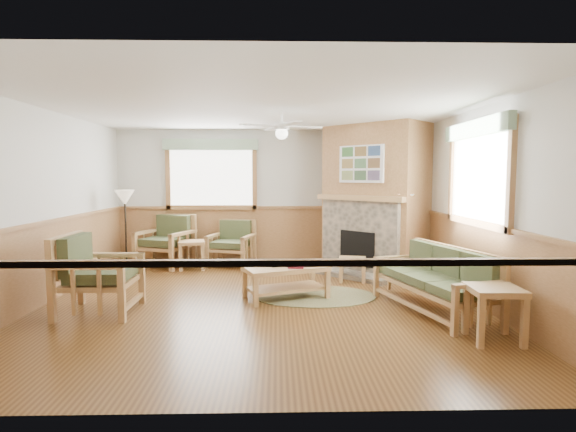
{
  "coord_description": "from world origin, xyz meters",
  "views": [
    {
      "loc": [
        0.23,
        -6.22,
        1.76
      ],
      "look_at": [
        0.4,
        0.7,
        1.15
      ],
      "focal_mm": 28.0,
      "sensor_mm": 36.0,
      "label": 1
    }
  ],
  "objects_px": {
    "footstool": "(352,269)",
    "floor_lamp_right": "(403,237)",
    "sofa": "(433,280)",
    "coffee_table": "(286,282)",
    "armchair_left": "(99,274)",
    "floor_lamp_left": "(126,231)",
    "armchair_back_left": "(165,241)",
    "end_table_chairs": "(192,255)",
    "end_table_sofa": "(494,314)",
    "armchair_back_right": "(231,243)"
  },
  "relations": [
    {
      "from": "footstool",
      "to": "floor_lamp_right",
      "type": "bearing_deg",
      "value": 6.96
    },
    {
      "from": "sofa",
      "to": "coffee_table",
      "type": "distance_m",
      "value": 2.03
    },
    {
      "from": "armchair_left",
      "to": "coffee_table",
      "type": "xyz_separation_m",
      "value": [
        2.42,
        0.62,
        -0.28
      ]
    },
    {
      "from": "floor_lamp_left",
      "to": "armchair_back_left",
      "type": "bearing_deg",
      "value": 41.13
    },
    {
      "from": "armchair_back_left",
      "to": "floor_lamp_left",
      "type": "relative_size",
      "value": 0.66
    },
    {
      "from": "floor_lamp_left",
      "to": "sofa",
      "type": "bearing_deg",
      "value": -27.81
    },
    {
      "from": "end_table_chairs",
      "to": "footstool",
      "type": "bearing_deg",
      "value": -20.45
    },
    {
      "from": "footstool",
      "to": "armchair_left",
      "type": "bearing_deg",
      "value": -154.86
    },
    {
      "from": "floor_lamp_right",
      "to": "end_table_sofa",
      "type": "bearing_deg",
      "value": -86.69
    },
    {
      "from": "coffee_table",
      "to": "end_table_sofa",
      "type": "relative_size",
      "value": 1.99
    },
    {
      "from": "armchair_back_left",
      "to": "floor_lamp_left",
      "type": "bearing_deg",
      "value": -118.13
    },
    {
      "from": "armchair_left",
      "to": "end_table_sofa",
      "type": "distance_m",
      "value": 4.75
    },
    {
      "from": "armchair_back_right",
      "to": "coffee_table",
      "type": "height_order",
      "value": "armchair_back_right"
    },
    {
      "from": "end_table_sofa",
      "to": "floor_lamp_right",
      "type": "bearing_deg",
      "value": 93.31
    },
    {
      "from": "armchair_left",
      "to": "floor_lamp_right",
      "type": "bearing_deg",
      "value": -68.6
    },
    {
      "from": "floor_lamp_left",
      "to": "end_table_chairs",
      "type": "bearing_deg",
      "value": 12.31
    },
    {
      "from": "coffee_table",
      "to": "armchair_back_right",
      "type": "bearing_deg",
      "value": 92.23
    },
    {
      "from": "sofa",
      "to": "footstool",
      "type": "relative_size",
      "value": 4.05
    },
    {
      "from": "end_table_chairs",
      "to": "floor_lamp_right",
      "type": "relative_size",
      "value": 0.37
    },
    {
      "from": "sofa",
      "to": "armchair_left",
      "type": "distance_m",
      "value": 4.33
    },
    {
      "from": "end_table_chairs",
      "to": "end_table_sofa",
      "type": "distance_m",
      "value": 5.53
    },
    {
      "from": "sofa",
      "to": "floor_lamp_right",
      "type": "xyz_separation_m",
      "value": [
        0.11,
        1.82,
        0.32
      ]
    },
    {
      "from": "end_table_chairs",
      "to": "floor_lamp_right",
      "type": "height_order",
      "value": "floor_lamp_right"
    },
    {
      "from": "armchair_left",
      "to": "floor_lamp_left",
      "type": "xyz_separation_m",
      "value": [
        -0.49,
        2.5,
        0.25
      ]
    },
    {
      "from": "armchair_left",
      "to": "footstool",
      "type": "height_order",
      "value": "armchair_left"
    },
    {
      "from": "armchair_back_right",
      "to": "floor_lamp_left",
      "type": "distance_m",
      "value": 1.97
    },
    {
      "from": "sofa",
      "to": "end_table_chairs",
      "type": "distance_m",
      "value": 4.6
    },
    {
      "from": "sofa",
      "to": "end_table_sofa",
      "type": "bearing_deg",
      "value": -1.79
    },
    {
      "from": "armchair_back_right",
      "to": "floor_lamp_right",
      "type": "xyz_separation_m",
      "value": [
        3.05,
        -1.23,
        0.29
      ]
    },
    {
      "from": "floor_lamp_right",
      "to": "armchair_back_right",
      "type": "bearing_deg",
      "value": 158.01
    },
    {
      "from": "armchair_back_left",
      "to": "armchair_back_right",
      "type": "distance_m",
      "value": 1.29
    },
    {
      "from": "sofa",
      "to": "armchair_left",
      "type": "relative_size",
      "value": 1.78
    },
    {
      "from": "sofa",
      "to": "armchair_back_right",
      "type": "bearing_deg",
      "value": -152.51
    },
    {
      "from": "armchair_back_left",
      "to": "end_table_chairs",
      "type": "relative_size",
      "value": 1.85
    },
    {
      "from": "armchair_left",
      "to": "sofa",
      "type": "bearing_deg",
      "value": -91.0
    },
    {
      "from": "armchair_back_left",
      "to": "end_table_chairs",
      "type": "bearing_deg",
      "value": -3.95
    },
    {
      "from": "armchair_left",
      "to": "floor_lamp_right",
      "type": "xyz_separation_m",
      "value": [
        4.44,
        1.78,
        0.23
      ]
    },
    {
      "from": "armchair_back_left",
      "to": "end_table_sofa",
      "type": "relative_size",
      "value": 1.7
    },
    {
      "from": "armchair_back_left",
      "to": "end_table_sofa",
      "type": "xyz_separation_m",
      "value": [
        4.51,
        -4.14,
        -0.21
      ]
    },
    {
      "from": "floor_lamp_left",
      "to": "footstool",
      "type": "bearing_deg",
      "value": -11.5
    },
    {
      "from": "coffee_table",
      "to": "armchair_left",
      "type": "bearing_deg",
      "value": 173.32
    },
    {
      "from": "armchair_back_right",
      "to": "armchair_left",
      "type": "xyz_separation_m",
      "value": [
        -1.39,
        -3.01,
        0.06
      ]
    },
    {
      "from": "armchair_back_right",
      "to": "armchair_left",
      "type": "relative_size",
      "value": 0.87
    },
    {
      "from": "sofa",
      "to": "armchair_back_right",
      "type": "relative_size",
      "value": 2.04
    },
    {
      "from": "end_table_sofa",
      "to": "floor_lamp_left",
      "type": "xyz_separation_m",
      "value": [
        -5.1,
        3.63,
        0.47
      ]
    },
    {
      "from": "coffee_table",
      "to": "floor_lamp_right",
      "type": "distance_m",
      "value": 2.39
    },
    {
      "from": "armchair_left",
      "to": "footstool",
      "type": "xyz_separation_m",
      "value": [
        3.56,
        1.67,
        -0.32
      ]
    },
    {
      "from": "sofa",
      "to": "end_table_chairs",
      "type": "relative_size",
      "value": 3.37
    },
    {
      "from": "end_table_sofa",
      "to": "floor_lamp_right",
      "type": "distance_m",
      "value": 2.95
    },
    {
      "from": "end_table_chairs",
      "to": "footstool",
      "type": "relative_size",
      "value": 1.2
    }
  ]
}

